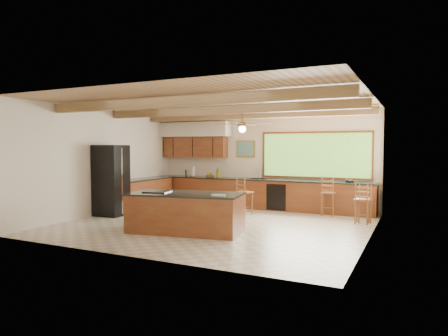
% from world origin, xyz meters
% --- Properties ---
extents(ground, '(7.20, 7.20, 0.00)m').
position_xyz_m(ground, '(0.00, 0.00, 0.00)').
color(ground, beige).
rests_on(ground, ground).
extents(room_shell, '(7.27, 6.54, 3.02)m').
position_xyz_m(room_shell, '(-0.17, 0.65, 2.21)').
color(room_shell, beige).
rests_on(room_shell, ground).
extents(counter_run, '(7.12, 3.10, 1.28)m').
position_xyz_m(counter_run, '(-0.82, 2.52, 0.46)').
color(counter_run, brown).
rests_on(counter_run, ground).
extents(island, '(2.69, 1.61, 0.90)m').
position_xyz_m(island, '(-0.20, -1.08, 0.44)').
color(island, brown).
rests_on(island, ground).
extents(refrigerator, '(0.82, 0.80, 1.97)m').
position_xyz_m(refrigerator, '(-3.22, -0.11, 0.98)').
color(refrigerator, black).
rests_on(refrigerator, ground).
extents(bar_stool_a, '(0.48, 0.48, 1.06)m').
position_xyz_m(bar_stool_a, '(0.10, 1.54, 0.63)').
color(bar_stool_a, brown).
rests_on(bar_stool_a, ground).
extents(bar_stool_b, '(0.39, 0.39, 1.07)m').
position_xyz_m(bar_stool_b, '(2.26, 2.39, 0.63)').
color(bar_stool_b, brown).
rests_on(bar_stool_b, ground).
extents(bar_stool_c, '(0.44, 0.44, 0.99)m').
position_xyz_m(bar_stool_c, '(3.27, 1.80, 0.58)').
color(bar_stool_c, brown).
rests_on(bar_stool_c, ground).
extents(bar_stool_d, '(0.37, 0.37, 1.01)m').
position_xyz_m(bar_stool_d, '(3.25, 1.61, 0.60)').
color(bar_stool_d, brown).
rests_on(bar_stool_d, ground).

